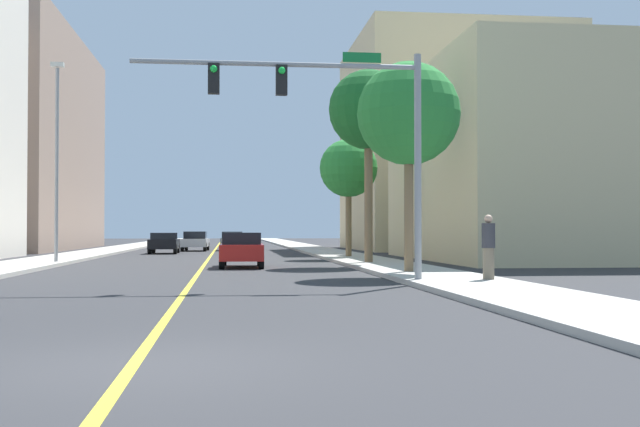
# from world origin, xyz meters

# --- Properties ---
(ground) EXTENTS (192.00, 192.00, 0.00)m
(ground) POSITION_xyz_m (0.00, 42.00, 0.00)
(ground) COLOR #2D2D30
(sidewalk_left) EXTENTS (3.08, 168.00, 0.15)m
(sidewalk_left) POSITION_xyz_m (-7.57, 42.00, 0.07)
(sidewalk_left) COLOR #B2ADA3
(sidewalk_left) RESTS_ON ground
(sidewalk_right) EXTENTS (3.08, 168.00, 0.15)m
(sidewalk_right) POSITION_xyz_m (7.57, 42.00, 0.07)
(sidewalk_right) COLOR #B2ADA3
(sidewalk_right) RESTS_ON ground
(lane_marking_center) EXTENTS (0.16, 144.00, 0.01)m
(lane_marking_center) POSITION_xyz_m (0.00, 42.00, 0.00)
(lane_marking_center) COLOR yellow
(lane_marking_center) RESTS_ON ground
(building_left_far) EXTENTS (10.21, 26.79, 17.25)m
(building_left_far) POSITION_xyz_m (-16.14, 56.25, 8.62)
(building_left_far) COLOR gray
(building_left_far) RESTS_ON ground
(building_right_near) EXTENTS (12.69, 17.83, 10.02)m
(building_right_near) POSITION_xyz_m (17.38, 30.42, 5.01)
(building_right_near) COLOR beige
(building_right_near) RESTS_ON ground
(building_right_far) EXTENTS (15.73, 17.12, 16.67)m
(building_right_far) POSITION_xyz_m (18.90, 52.39, 8.33)
(building_right_far) COLOR beige
(building_right_far) RESTS_ON ground
(traffic_signal_mast) EXTENTS (8.16, 0.36, 6.43)m
(traffic_signal_mast) POSITION_xyz_m (4.06, 12.71, 4.82)
(traffic_signal_mast) COLOR gray
(traffic_signal_mast) RESTS_ON sidewalk_right
(street_lamp) EXTENTS (0.56, 0.28, 8.87)m
(street_lamp) POSITION_xyz_m (-6.53, 26.81, 5.02)
(street_lamp) COLOR gray
(street_lamp) RESTS_ON sidewalk_left
(palm_near) EXTENTS (3.51, 3.51, 7.11)m
(palm_near) POSITION_xyz_m (7.13, 16.87, 5.46)
(palm_near) COLOR brown
(palm_near) RESTS_ON sidewalk_right
(palm_mid) EXTENTS (3.50, 3.50, 8.44)m
(palm_mid) POSITION_xyz_m (7.15, 24.69, 6.76)
(palm_mid) COLOR brown
(palm_mid) RESTS_ON sidewalk_right
(palm_far) EXTENTS (3.12, 3.12, 6.29)m
(palm_far) POSITION_xyz_m (7.46, 32.51, 4.83)
(palm_far) COLOR brown
(palm_far) RESTS_ON sidewalk_right
(car_red) EXTENTS (1.84, 4.20, 1.44)m
(car_red) POSITION_xyz_m (1.61, 23.48, 0.76)
(car_red) COLOR red
(car_red) RESTS_ON ground
(car_black) EXTENTS (1.84, 3.83, 1.37)m
(car_black) POSITION_xyz_m (-3.14, 43.26, 0.72)
(car_black) COLOR black
(car_black) RESTS_ON ground
(car_gray) EXTENTS (1.79, 4.01, 1.43)m
(car_gray) POSITION_xyz_m (1.34, 50.56, 0.74)
(car_gray) COLOR slate
(car_gray) RESTS_ON ground
(car_silver) EXTENTS (1.98, 4.27, 1.44)m
(car_silver) POSITION_xyz_m (-1.38, 49.69, 0.73)
(car_silver) COLOR #BCBCC1
(car_silver) RESTS_ON ground
(pedestrian) EXTENTS (0.38, 0.38, 1.83)m
(pedestrian) POSITION_xyz_m (8.38, 12.35, 1.07)
(pedestrian) COLOR #726651
(pedestrian) RESTS_ON sidewalk_right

